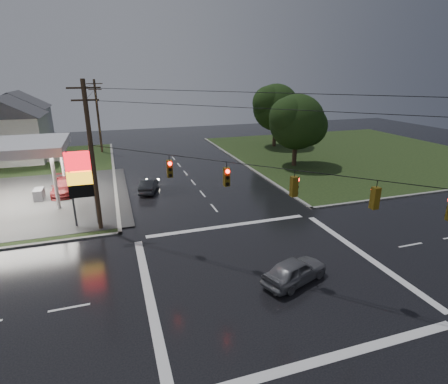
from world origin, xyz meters
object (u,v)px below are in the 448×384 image
object	(u,v)px
utility_pole_nw	(92,156)
utility_pole_n	(98,115)
pylon_sign	(81,176)
house_near	(7,129)
house_far	(18,118)
car_crossing	(295,270)
car_north	(149,185)
tree_ne_near	(298,122)
car_pump	(64,186)
tree_ne_far	(277,108)

from	to	relation	value
utility_pole_nw	utility_pole_n	distance (m)	28.50
pylon_sign	house_near	size ratio (longest dim) A/B	0.54
utility_pole_n	house_far	size ratio (longest dim) A/B	0.95
car_crossing	house_far	bearing A→B (deg)	4.05
utility_pole_nw	car_north	bearing A→B (deg)	59.90
pylon_sign	car_crossing	world-z (taller)	pylon_sign
house_near	utility_pole_n	bearing A→B (deg)	9.91
utility_pole_nw	tree_ne_near	size ratio (longest dim) A/B	1.22
car_crossing	car_pump	distance (m)	25.20
pylon_sign	tree_ne_far	world-z (taller)	tree_ne_far
car_north	car_crossing	xyz separation A→B (m)	(6.04, -18.80, 0.06)
house_near	car_pump	xyz separation A→B (m)	(7.95, -16.56, -3.66)
pylon_sign	car_crossing	distance (m)	16.97
pylon_sign	utility_pole_n	bearing A→B (deg)	87.92
pylon_sign	utility_pole_nw	bearing A→B (deg)	-45.00
car_pump	utility_pole_nw	bearing A→B (deg)	-71.45
house_near	car_pump	distance (m)	18.73
house_far	tree_ne_far	distance (m)	41.57
pylon_sign	house_far	bearing A→B (deg)	106.98
house_far	tree_ne_near	xyz separation A→B (m)	(36.09, -26.01, 1.16)
house_near	tree_ne_far	bearing A→B (deg)	-3.01
pylon_sign	tree_ne_far	bearing A→B (deg)	40.35
car_pump	house_near	bearing A→B (deg)	114.81
pylon_sign	utility_pole_nw	distance (m)	2.22
utility_pole_n	house_far	xyz separation A→B (m)	(-12.45, 10.00, -1.06)
utility_pole_nw	car_crossing	bearing A→B (deg)	-45.98
tree_ne_near	house_near	bearing A→B (deg)	158.24
utility_pole_nw	car_pump	world-z (taller)	utility_pole_nw
utility_pole_nw	tree_ne_near	bearing A→B (deg)	27.86
utility_pole_n	tree_ne_near	bearing A→B (deg)	-34.10
utility_pole_n	car_crossing	xyz separation A→B (m)	(10.59, -39.45, -4.75)
utility_pole_n	house_far	distance (m)	16.00
car_pump	utility_pole_n	bearing A→B (deg)	78.48
house_far	car_north	bearing A→B (deg)	-61.00
house_far	car_pump	world-z (taller)	house_far
tree_ne_far	car_crossing	world-z (taller)	tree_ne_far
utility_pole_nw	car_north	size ratio (longest dim) A/B	2.76
house_far	tree_ne_far	bearing A→B (deg)	-19.71
house_far	tree_ne_near	world-z (taller)	tree_ne_near
car_crossing	car_pump	bearing A→B (deg)	13.06
pylon_sign	house_near	world-z (taller)	house_near
pylon_sign	tree_ne_near	xyz separation A→B (m)	(24.64, 11.49, 1.55)
house_near	car_pump	world-z (taller)	house_near
tree_ne_far	car_north	world-z (taller)	tree_ne_far
car_north	house_near	bearing A→B (deg)	-33.01
utility_pole_nw	tree_ne_far	size ratio (longest dim) A/B	1.12
utility_pole_n	car_north	world-z (taller)	utility_pole_n
house_near	car_crossing	xyz separation A→B (m)	(22.04, -37.45, -3.69)
house_near	tree_ne_near	world-z (taller)	tree_ne_near
tree_ne_far	house_near	bearing A→B (deg)	176.99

